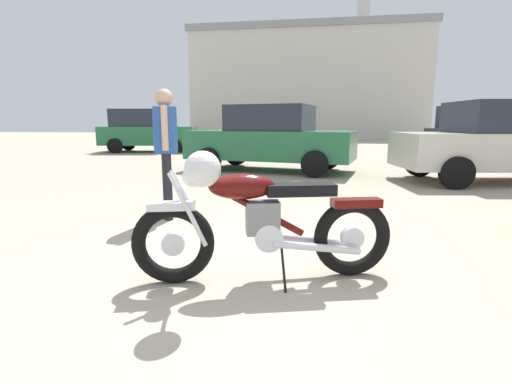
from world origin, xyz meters
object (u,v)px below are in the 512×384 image
object	(u,v)px
vintage_motorcycle	(259,221)
bystander	(166,140)
blue_hatchback_right	(503,142)
dark_sedan_left	(271,138)
pale_sedan_back	(147,130)
red_hatchback_near	(511,132)

from	to	relation	value
vintage_motorcycle	bystander	world-z (taller)	bystander
blue_hatchback_right	dark_sedan_left	distance (m)	5.14
pale_sedan_back	dark_sedan_left	size ratio (longest dim) A/B	0.92
vintage_motorcycle	red_hatchback_near	world-z (taller)	red_hatchback_near
vintage_motorcycle	pale_sedan_back	bearing A→B (deg)	-77.09
dark_sedan_left	pale_sedan_back	bearing A→B (deg)	148.45
blue_hatchback_right	dark_sedan_left	size ratio (longest dim) A/B	0.99
red_hatchback_near	dark_sedan_left	xyz separation A→B (m)	(-6.92, -2.86, -0.10)
vintage_motorcycle	dark_sedan_left	bearing A→B (deg)	-99.07
pale_sedan_back	red_hatchback_near	distance (m)	13.17
vintage_motorcycle	pale_sedan_back	world-z (taller)	pale_sedan_back
vintage_motorcycle	blue_hatchback_right	bearing A→B (deg)	-141.55
dark_sedan_left	vintage_motorcycle	bearing A→B (deg)	-72.29
pale_sedan_back	dark_sedan_left	world-z (taller)	pale_sedan_back
blue_hatchback_right	red_hatchback_near	size ratio (longest dim) A/B	0.89
vintage_motorcycle	red_hatchback_near	bearing A→B (deg)	-137.57
bystander	dark_sedan_left	distance (m)	5.21
vintage_motorcycle	dark_sedan_left	size ratio (longest dim) A/B	0.46
bystander	blue_hatchback_right	world-z (taller)	blue_hatchback_right
pale_sedan_back	bystander	bearing A→B (deg)	-73.24
vintage_motorcycle	pale_sedan_back	size ratio (longest dim) A/B	0.49
bystander	blue_hatchback_right	distance (m)	7.00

